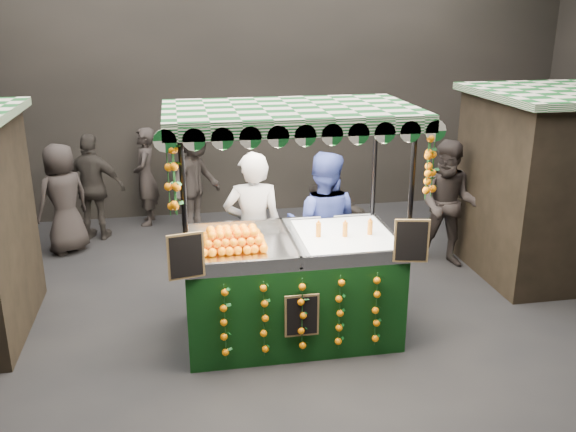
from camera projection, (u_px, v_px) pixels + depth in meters
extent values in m
plane|color=black|center=(292.00, 346.00, 7.09)|extent=(12.00, 12.00, 0.00)
cube|color=black|center=(239.00, 75.00, 10.94)|extent=(12.00, 0.10, 5.00)
cube|color=black|center=(290.00, 292.00, 7.19)|extent=(2.37, 1.29, 1.08)
cube|color=#B9BBC0|center=(290.00, 247.00, 7.01)|extent=(2.37, 1.29, 0.04)
cylinder|color=black|center=(187.00, 259.00, 6.18)|extent=(0.05, 0.05, 2.58)
cylinder|color=black|center=(408.00, 244.00, 6.57)|extent=(0.05, 0.05, 2.58)
cylinder|color=black|center=(184.00, 219.00, 7.32)|extent=(0.05, 0.05, 2.58)
cylinder|color=black|center=(372.00, 208.00, 7.71)|extent=(0.05, 0.05, 2.58)
cube|color=#12551F|center=(290.00, 111.00, 6.52)|extent=(2.64, 1.56, 0.09)
cube|color=white|center=(346.00, 238.00, 7.10)|extent=(1.05, 1.16, 0.09)
cube|color=black|center=(186.00, 256.00, 6.10)|extent=(0.36, 0.10, 0.47)
cube|color=black|center=(411.00, 241.00, 6.50)|extent=(0.36, 0.10, 0.47)
cube|color=black|center=(302.00, 315.00, 6.53)|extent=(0.37, 0.03, 0.47)
imported|color=gray|center=(253.00, 231.00, 7.78)|extent=(0.77, 0.54, 2.01)
imported|color=navy|center=(323.00, 227.00, 7.98)|extent=(1.15, 1.02, 1.96)
imported|color=#2D2624|center=(449.00, 204.00, 9.03)|extent=(1.14, 1.06, 1.87)
imported|color=#2D2925|center=(93.00, 187.00, 10.09)|extent=(1.10, 0.67, 1.75)
imported|color=#292321|center=(196.00, 179.00, 10.42)|extent=(1.27, 1.34, 1.82)
imported|color=#2E2725|center=(63.00, 199.00, 9.55)|extent=(1.00, 0.95, 1.72)
imported|color=#2A2522|center=(328.00, 206.00, 9.47)|extent=(0.87, 1.53, 1.57)
imported|color=#2C2624|center=(146.00, 177.00, 10.81)|extent=(0.46, 0.65, 1.70)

